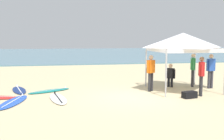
{
  "coord_description": "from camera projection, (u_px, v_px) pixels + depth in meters",
  "views": [
    {
      "loc": [
        -3.02,
        -11.01,
        2.53
      ],
      "look_at": [
        -0.65,
        1.56,
        1.0
      ],
      "focal_mm": 43.74,
      "sensor_mm": 36.0,
      "label": 1
    }
  ],
  "objects": [
    {
      "name": "canopy_tent",
      "position": [
        183.0,
        41.0,
        12.89
      ],
      "size": [
        2.86,
        2.86,
        2.75
      ],
      "color": "#B7B7BC",
      "rests_on": "ground"
    },
    {
      "name": "ground_plane",
      "position": [
        134.0,
        97.0,
        11.6
      ],
      "size": [
        80.0,
        80.0,
        0.0
      ],
      "primitive_type": "plane",
      "color": "beige"
    },
    {
      "name": "gear_bag_near_tent",
      "position": [
        189.0,
        95.0,
        11.43
      ],
      "size": [
        0.65,
        0.44,
        0.28
      ],
      "primitive_type": "cube",
      "rotation": [
        0.0,
        0.0,
        0.2
      ],
      "color": "black",
      "rests_on": "ground"
    },
    {
      "name": "surfboard_blue",
      "position": [
        13.0,
        102.0,
        10.64
      ],
      "size": [
        1.19,
        2.52,
        0.19
      ],
      "color": "blue",
      "rests_on": "ground"
    },
    {
      "name": "person_blue",
      "position": [
        211.0,
        69.0,
        13.53
      ],
      "size": [
        0.54,
        0.29,
        1.71
      ],
      "color": "#383842",
      "rests_on": "ground"
    },
    {
      "name": "sea",
      "position": [
        80.0,
        53.0,
        42.8
      ],
      "size": [
        80.0,
        36.0,
        0.1
      ],
      "primitive_type": "cube",
      "color": "#568499",
      "rests_on": "ground"
    },
    {
      "name": "surfboard_teal",
      "position": [
        50.0,
        91.0,
        12.82
      ],
      "size": [
        2.09,
        1.51,
        0.19
      ],
      "color": "#19847F",
      "rests_on": "ground"
    },
    {
      "name": "person_black",
      "position": [
        170.0,
        74.0,
        13.94
      ],
      "size": [
        0.39,
        0.46,
        1.2
      ],
      "color": "black",
      "rests_on": "ground"
    },
    {
      "name": "surfboard_white",
      "position": [
        58.0,
        98.0,
        11.21
      ],
      "size": [
        0.98,
        2.34,
        0.19
      ],
      "color": "white",
      "rests_on": "ground"
    },
    {
      "name": "person_orange",
      "position": [
        151.0,
        71.0,
        12.78
      ],
      "size": [
        0.47,
        0.38,
        1.71
      ],
      "color": "#2D2D33",
      "rests_on": "ground"
    },
    {
      "name": "surfboard_navy",
      "position": [
        19.0,
        90.0,
        13.0
      ],
      "size": [
        1.08,
        2.19,
        0.19
      ],
      "color": "navy",
      "rests_on": "ground"
    },
    {
      "name": "person_green",
      "position": [
        193.0,
        68.0,
        13.99
      ],
      "size": [
        0.34,
        0.52,
        1.71
      ],
      "color": "#2D2D33",
      "rests_on": "ground"
    },
    {
      "name": "person_red",
      "position": [
        201.0,
        73.0,
        11.77
      ],
      "size": [
        0.34,
        0.52,
        1.71
      ],
      "color": "#2D2D33",
      "rests_on": "ground"
    }
  ]
}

